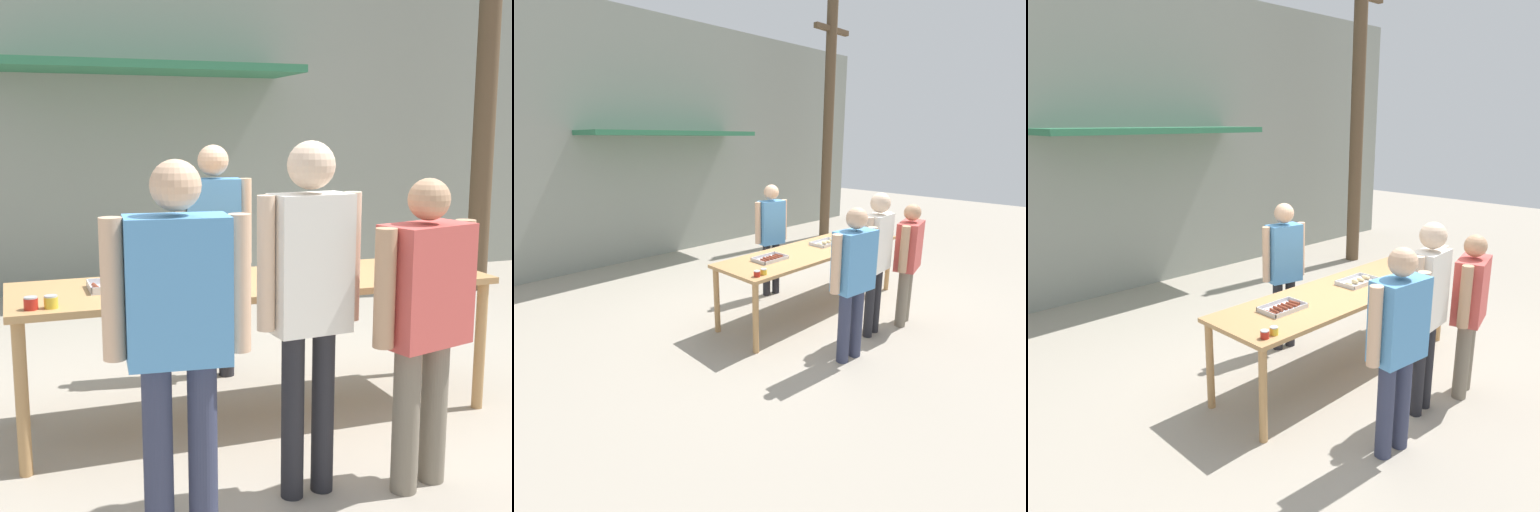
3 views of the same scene
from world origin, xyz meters
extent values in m
plane|color=#A39989|center=(0.00, 0.00, 0.00)|extent=(24.00, 24.00, 0.00)
cube|color=gray|center=(0.00, 4.00, 2.25)|extent=(12.00, 0.12, 4.50)
cube|color=#2D704C|center=(0.00, 3.45, 2.40)|extent=(3.20, 1.00, 0.08)
cube|color=tan|center=(0.00, 0.00, 0.85)|extent=(2.92, 0.84, 0.04)
cylinder|color=tan|center=(-1.39, -0.35, 0.42)|extent=(0.07, 0.07, 0.83)
cylinder|color=tan|center=(1.39, -0.35, 0.42)|extent=(0.07, 0.07, 0.83)
cylinder|color=tan|center=(-1.39, 0.35, 0.42)|extent=(0.07, 0.07, 0.83)
cylinder|color=tan|center=(1.39, 0.35, 0.42)|extent=(0.07, 0.07, 0.83)
cube|color=silver|center=(-0.79, 0.04, 0.88)|extent=(0.41, 0.26, 0.01)
cube|color=silver|center=(-0.79, -0.08, 0.90)|extent=(0.41, 0.01, 0.03)
cube|color=silver|center=(-0.79, 0.17, 0.90)|extent=(0.41, 0.01, 0.03)
cube|color=silver|center=(-0.99, 0.04, 0.90)|extent=(0.01, 0.26, 0.03)
cube|color=silver|center=(-0.59, 0.04, 0.90)|extent=(0.01, 0.26, 0.03)
cylinder|color=brown|center=(-0.96, 0.04, 0.89)|extent=(0.04, 0.13, 0.02)
cylinder|color=brown|center=(-0.90, 0.03, 0.89)|extent=(0.04, 0.12, 0.02)
cylinder|color=brown|center=(-0.85, 0.04, 0.89)|extent=(0.03, 0.12, 0.03)
cylinder|color=brown|center=(-0.79, 0.05, 0.89)|extent=(0.03, 0.12, 0.03)
cylinder|color=brown|center=(-0.74, 0.04, 0.89)|extent=(0.03, 0.13, 0.03)
cylinder|color=brown|center=(-0.68, 0.04, 0.89)|extent=(0.04, 0.13, 0.03)
cylinder|color=brown|center=(-0.63, 0.05, 0.89)|extent=(0.04, 0.12, 0.03)
cube|color=silver|center=(0.31, 0.04, 0.88)|extent=(0.44, 0.26, 0.01)
cube|color=silver|center=(0.31, -0.09, 0.90)|extent=(0.44, 0.01, 0.03)
cube|color=silver|center=(0.31, 0.17, 0.90)|extent=(0.44, 0.01, 0.03)
cube|color=silver|center=(0.10, 0.04, 0.90)|extent=(0.01, 0.26, 0.03)
cube|color=silver|center=(0.53, 0.04, 0.90)|extent=(0.01, 0.26, 0.03)
ellipsoid|color=#D6B77F|center=(0.16, 0.04, 0.90)|extent=(0.05, 0.10, 0.03)
ellipsoid|color=#D6B77F|center=(0.26, 0.03, 0.90)|extent=(0.07, 0.11, 0.05)
ellipsoid|color=#D6B77F|center=(0.36, 0.04, 0.90)|extent=(0.05, 0.10, 0.04)
ellipsoid|color=#D6B77F|center=(0.46, 0.05, 0.90)|extent=(0.06, 0.11, 0.04)
cylinder|color=#B22319|center=(-1.32, -0.30, 0.90)|extent=(0.07, 0.07, 0.06)
cylinder|color=#B2B2B7|center=(-1.32, -0.30, 0.93)|extent=(0.07, 0.07, 0.01)
cylinder|color=gold|center=(-1.22, -0.30, 0.90)|extent=(0.07, 0.07, 0.06)
cylinder|color=#B2B2B7|center=(-1.22, -0.30, 0.93)|extent=(0.07, 0.07, 0.01)
cylinder|color=#DBC67A|center=(1.31, -0.29, 0.93)|extent=(0.09, 0.09, 0.11)
cylinder|color=#232328|center=(-0.12, 0.81, 0.40)|extent=(0.11, 0.11, 0.80)
cylinder|color=#232328|center=(0.04, 0.77, 0.40)|extent=(0.11, 0.11, 0.80)
cube|color=#5193D1|center=(-0.04, 0.79, 1.12)|extent=(0.40, 0.27, 0.64)
sphere|color=#DBAD89|center=(-0.04, 0.79, 1.57)|extent=(0.22, 0.22, 0.22)
cylinder|color=#DBAD89|center=(-0.26, 0.84, 1.14)|extent=(0.08, 0.08, 0.60)
cylinder|color=#DBAD89|center=(0.18, 0.75, 1.14)|extent=(0.08, 0.08, 0.60)
cylinder|color=#333851|center=(-0.65, -1.16, 0.40)|extent=(0.13, 0.13, 0.80)
cylinder|color=#333851|center=(-0.85, -1.14, 0.40)|extent=(0.13, 0.13, 0.80)
cube|color=#5193D1|center=(-0.75, -1.15, 1.11)|extent=(0.46, 0.29, 0.63)
sphere|color=#DBAD89|center=(-0.75, -1.15, 1.55)|extent=(0.22, 0.22, 0.22)
cylinder|color=#DBAD89|center=(-0.48, -1.18, 1.13)|extent=(0.10, 0.10, 0.60)
cylinder|color=#DBAD89|center=(-1.02, -1.12, 1.13)|extent=(0.10, 0.10, 0.60)
cylinder|color=#756B5B|center=(0.57, -1.09, 0.37)|extent=(0.13, 0.13, 0.75)
cylinder|color=#756B5B|center=(0.38, -1.14, 0.37)|extent=(0.13, 0.13, 0.75)
cube|color=#C64C47|center=(0.48, -1.12, 1.04)|extent=(0.49, 0.35, 0.59)
sphere|color=tan|center=(0.48, -1.12, 1.45)|extent=(0.20, 0.20, 0.20)
cylinder|color=tan|center=(0.74, -1.05, 1.06)|extent=(0.10, 0.10, 0.56)
cylinder|color=tan|center=(0.21, -1.19, 1.06)|extent=(0.10, 0.10, 0.56)
cylinder|color=#232328|center=(0.00, -1.00, 0.42)|extent=(0.11, 0.11, 0.83)
cylinder|color=#232328|center=(-0.17, -1.01, 0.42)|extent=(0.11, 0.11, 0.83)
cube|color=silver|center=(-0.08, -1.00, 1.16)|extent=(0.39, 0.23, 0.66)
sphere|color=beige|center=(-0.08, -1.00, 1.62)|extent=(0.22, 0.22, 0.22)
cylinder|color=beige|center=(0.14, -0.98, 1.18)|extent=(0.08, 0.08, 0.62)
cylinder|color=beige|center=(-0.31, -1.02, 1.18)|extent=(0.08, 0.08, 0.62)
cylinder|color=brown|center=(3.55, 2.61, 2.58)|extent=(0.24, 0.24, 5.17)
cube|color=brown|center=(3.55, 2.61, 4.55)|extent=(1.10, 0.10, 0.10)
camera|label=1|loc=(-1.40, -4.02, 1.78)|focal=50.00mm
camera|label=2|loc=(-4.06, -3.33, 2.31)|focal=28.00mm
camera|label=3|loc=(-3.75, -3.00, 2.52)|focal=35.00mm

